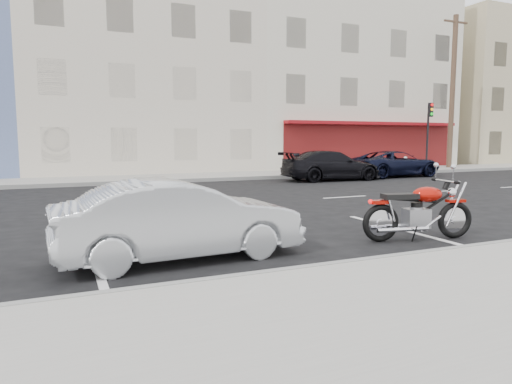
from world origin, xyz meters
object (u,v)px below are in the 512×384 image
sedan_silver (180,219)px  car_far (331,166)px  utility_pole (452,91)px  motorcycle (456,212)px  traffic_light (429,127)px  fire_hydrant (405,162)px  suv_far (395,164)px

sedan_silver → car_far: size_ratio=0.82×
utility_pole → motorcycle: size_ratio=4.11×
traffic_light → fire_hydrant: bearing=173.6°
fire_hydrant → car_far: size_ratio=0.16×
traffic_light → car_far: (-8.58, -2.98, -1.88)m
utility_pole → motorcycle: (-15.13, -14.58, -4.23)m
sedan_silver → car_far: bearing=-45.1°
suv_far → fire_hydrant: bearing=-49.2°
utility_pole → motorcycle: bearing=-136.1°
motorcycle → sedan_silver: bearing=-175.0°
utility_pole → car_far: 11.79m
utility_pole → car_far: bearing=-162.9°
motorcycle → sedan_silver: (-5.13, 0.60, 0.12)m
motorcycle → car_far: size_ratio=0.47×
fire_hydrant → traffic_light: bearing=-6.4°
fire_hydrant → sedan_silver: (-16.76, -13.88, 0.09)m
suv_far → car_far: 4.12m
suv_far → motorcycle: bearing=143.1°
fire_hydrant → sedan_silver: bearing=-140.4°
traffic_light → fire_hydrant: traffic_light is taller
suv_far → car_far: car_far is taller
sedan_silver → suv_far: size_ratio=0.82×
utility_pole → traffic_light: (-2.00, -0.27, -2.18)m
fire_hydrant → car_far: car_far is taller
utility_pole → car_far: (-10.58, -3.25, -4.07)m
traffic_light → car_far: size_ratio=0.82×
traffic_light → motorcycle: bearing=-132.5°
traffic_light → motorcycle: 19.53m
fire_hydrant → sedan_silver: 21.76m
suv_far → car_far: (-4.09, -0.50, 0.03)m
traffic_light → sedan_silver: 22.91m
fire_hydrant → car_far: (-7.08, -3.15, 0.14)m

